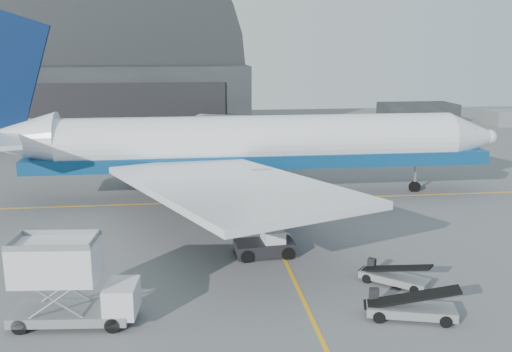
{
  "coord_description": "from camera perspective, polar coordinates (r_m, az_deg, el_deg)",
  "views": [
    {
      "loc": [
        -6.78,
        -34.55,
        15.28
      ],
      "look_at": [
        -1.17,
        11.51,
        4.5
      ],
      "focal_mm": 40.0,
      "sensor_mm": 36.0,
      "label": 1
    }
  ],
  "objects": [
    {
      "name": "ground",
      "position": [
        38.38,
        3.87,
        -10.41
      ],
      "size": [
        200.0,
        200.0,
        0.0
      ],
      "primitive_type": "plane",
      "color": "#565659",
      "rests_on": "ground"
    },
    {
      "name": "taxi_lines",
      "position": [
        50.09,
        1.17,
        -4.68
      ],
      "size": [
        80.0,
        42.12,
        0.02
      ],
      "color": "#ECA616",
      "rests_on": "ground"
    },
    {
      "name": "hangar",
      "position": [
        100.82,
        -15.83,
        9.33
      ],
      "size": [
        50.0,
        28.3,
        28.0
      ],
      "color": "black",
      "rests_on": "ground"
    },
    {
      "name": "distant_bldg_a",
      "position": [
        116.58,
        15.77,
        5.06
      ],
      "size": [
        14.0,
        8.0,
        4.0
      ],
      "primitive_type": "cube",
      "color": "black",
      "rests_on": "ground"
    },
    {
      "name": "distant_bldg_b",
      "position": [
        120.69,
        24.0,
        4.68
      ],
      "size": [
        8.0,
        6.0,
        2.8
      ],
      "primitive_type": "cube",
      "color": "gray",
      "rests_on": "ground"
    },
    {
      "name": "airliner",
      "position": [
        57.14,
        -1.74,
        3.1
      ],
      "size": [
        54.85,
        53.18,
        19.25
      ],
      "color": "white",
      "rests_on": "ground"
    },
    {
      "name": "catering_truck",
      "position": [
        33.61,
        -18.24,
        -10.14
      ],
      "size": [
        7.12,
        3.18,
        4.76
      ],
      "rotation": [
        0.0,
        0.0,
        -0.09
      ],
      "color": "gray",
      "rests_on": "ground"
    },
    {
      "name": "pushback_tug",
      "position": [
        42.39,
        1.01,
        -6.97
      ],
      "size": [
        4.49,
        2.86,
        1.99
      ],
      "rotation": [
        0.0,
        0.0,
        0.08
      ],
      "color": "black",
      "rests_on": "ground"
    },
    {
      "name": "belt_loader_a",
      "position": [
        34.41,
        15.11,
        -12.62
      ],
      "size": [
        5.41,
        2.93,
        2.02
      ],
      "rotation": [
        0.0,
        0.0,
        -0.26
      ],
      "color": "gray",
      "rests_on": "ground"
    },
    {
      "name": "belt_loader_b",
      "position": [
        38.6,
        13.59,
        -9.75
      ],
      "size": [
        4.3,
        3.99,
        1.78
      ],
      "rotation": [
        0.0,
        0.0,
        -0.71
      ],
      "color": "gray",
      "rests_on": "ground"
    },
    {
      "name": "traffic_cone",
      "position": [
        42.33,
        3.87,
        -7.76
      ],
      "size": [
        0.36,
        0.36,
        0.51
      ],
      "color": "#FC6007",
      "rests_on": "ground"
    }
  ]
}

